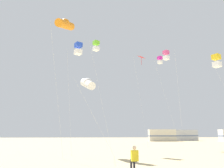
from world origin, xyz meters
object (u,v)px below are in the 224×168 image
at_px(kite_box_blue, 78,49).
at_px(kite_box_gold, 217,61).
at_px(kite_tube_white, 88,84).
at_px(kite_tube_orange, 65,24).
at_px(kite_box_magenta, 160,60).
at_px(kite_diamond_scarlet, 141,61).
at_px(rv_van_silver, 185,135).
at_px(kite_box_lime, 96,46).
at_px(rv_van_cream, 162,135).
at_px(kite_box_rainbow, 166,55).
at_px(kite_flyer_standing, 134,157).

relative_size(kite_box_blue, kite_box_gold, 1.19).
distance_m(kite_tube_white, kite_tube_orange, 5.47).
bearing_deg(kite_box_blue, kite_box_gold, -10.88).
relative_size(kite_box_magenta, kite_box_gold, 1.57).
bearing_deg(kite_diamond_scarlet, rv_van_silver, 56.65).
distance_m(kite_box_lime, rv_van_cream, 35.19).
bearing_deg(kite_box_magenta, kite_tube_orange, -133.89).
distance_m(kite_box_magenta, kite_tube_orange, 18.76).
xyz_separation_m(kite_tube_white, rv_van_silver, (25.35, 37.17, -4.70)).
bearing_deg(kite_tube_white, kite_box_rainbow, 29.50).
bearing_deg(rv_van_cream, kite_flyer_standing, -106.79).
bearing_deg(kite_box_rainbow, rv_van_silver, 63.42).
bearing_deg(kite_box_rainbow, kite_flyer_standing, -118.17).
bearing_deg(kite_flyer_standing, rv_van_silver, -124.02).
distance_m(kite_box_blue, kite_box_rainbow, 11.51).
bearing_deg(kite_flyer_standing, kite_box_magenta, -120.26).
distance_m(kite_box_gold, rv_van_silver, 41.88).
distance_m(kite_box_blue, kite_diamond_scarlet, 12.76).
bearing_deg(kite_diamond_scarlet, kite_box_blue, -132.11).
bearing_deg(kite_box_magenta, kite_box_blue, -136.48).
height_order(kite_flyer_standing, rv_van_cream, rv_van_cream).
bearing_deg(kite_tube_white, kite_tube_orange, -143.21).
bearing_deg(rv_van_cream, kite_box_rainbow, -102.97).
xyz_separation_m(kite_flyer_standing, rv_van_cream, (15.32, 40.89, 0.78)).
height_order(kite_box_magenta, kite_tube_orange, kite_box_magenta).
height_order(kite_box_lime, kite_box_gold, kite_box_lime).
height_order(kite_box_rainbow, kite_tube_orange, kite_box_rainbow).
relative_size(kite_tube_white, kite_tube_orange, 0.58).
xyz_separation_m(kite_box_blue, kite_box_gold, (12.29, -2.36, -1.60)).
bearing_deg(kite_box_blue, kite_box_lime, 63.96).
bearing_deg(kite_flyer_standing, kite_tube_white, -78.64).
xyz_separation_m(kite_diamond_scarlet, kite_box_lime, (-6.64, -5.69, -0.40)).
relative_size(kite_tube_white, rv_van_silver, 1.03).
bearing_deg(kite_tube_orange, rv_van_cream, 60.31).
xyz_separation_m(kite_diamond_scarlet, kite_box_magenta, (3.47, 1.98, 0.96)).
bearing_deg(kite_tube_orange, kite_flyer_standing, -53.04).
relative_size(rv_van_cream, rv_van_silver, 1.00).
bearing_deg(rv_van_cream, kite_tube_orange, -115.94).
relative_size(kite_flyer_standing, rv_van_silver, 0.18).
bearing_deg(rv_van_cream, kite_tube_white, -114.40).
distance_m(kite_box_rainbow, rv_van_cream, 30.81).
height_order(kite_box_magenta, kite_box_gold, kite_box_magenta).
relative_size(kite_box_gold, rv_van_silver, 1.31).
bearing_deg(kite_box_magenta, kite_diamond_scarlet, -150.34).
bearing_deg(kite_box_gold, kite_box_magenta, 91.72).
height_order(kite_flyer_standing, kite_tube_orange, kite_tube_orange).
bearing_deg(kite_box_blue, kite_tube_white, -32.97).
distance_m(kite_tube_white, kite_box_gold, 11.60).
height_order(kite_tube_white, kite_box_magenta, kite_box_magenta).
height_order(kite_box_blue, rv_van_cream, kite_box_blue).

